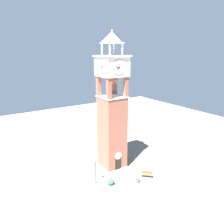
{
  "coord_description": "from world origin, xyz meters",
  "views": [
    {
      "loc": [
        -16.76,
        -25.36,
        17.16
      ],
      "look_at": [
        0.0,
        0.0,
        8.8
      ],
      "focal_mm": 35.06,
      "sensor_mm": 36.0,
      "label": 1
    }
  ],
  "objects_px": {
    "park_bench": "(147,174)",
    "trash_bin": "(138,180)",
    "clock_tower": "(112,115)",
    "lamp_post": "(95,166)"
  },
  "relations": [
    {
      "from": "clock_tower",
      "to": "trash_bin",
      "type": "bearing_deg",
      "value": -84.58
    },
    {
      "from": "park_bench",
      "to": "lamp_post",
      "type": "relative_size",
      "value": 0.39
    },
    {
      "from": "clock_tower",
      "to": "lamp_post",
      "type": "relative_size",
      "value": 5.32
    },
    {
      "from": "park_bench",
      "to": "trash_bin",
      "type": "xyz_separation_m",
      "value": [
        -2.02,
        -0.33,
        -0.08
      ]
    },
    {
      "from": "clock_tower",
      "to": "lamp_post",
      "type": "distance_m",
      "value": 7.63
    },
    {
      "from": "lamp_post",
      "to": "trash_bin",
      "type": "relative_size",
      "value": 4.69
    },
    {
      "from": "clock_tower",
      "to": "lamp_post",
      "type": "bearing_deg",
      "value": -149.33
    },
    {
      "from": "clock_tower",
      "to": "park_bench",
      "type": "xyz_separation_m",
      "value": [
        2.55,
        -5.19,
        -7.87
      ]
    },
    {
      "from": "park_bench",
      "to": "clock_tower",
      "type": "bearing_deg",
      "value": 116.11
    },
    {
      "from": "park_bench",
      "to": "trash_bin",
      "type": "height_order",
      "value": "park_bench"
    }
  ]
}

